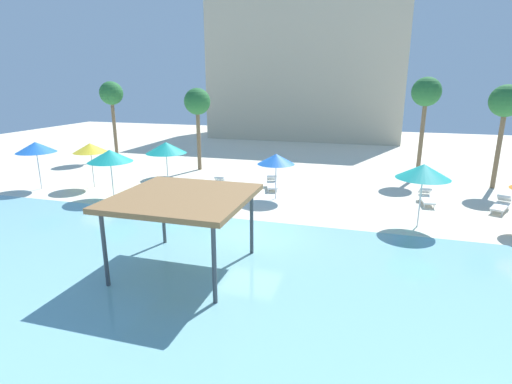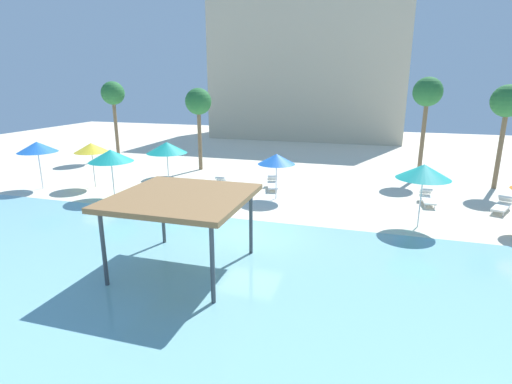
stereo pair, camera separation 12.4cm
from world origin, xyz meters
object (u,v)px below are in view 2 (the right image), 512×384
Objects in this scene: shade_pavilion at (182,199)px; beach_umbrella_teal_0 at (424,172)px; palm_tree_0 at (427,94)px; lounge_chair_2 at (273,183)px; lounge_chair_0 at (218,185)px; lounge_chair_3 at (502,205)px; lounge_chair_1 at (203,203)px; beach_umbrella_blue_4 at (37,147)px; palm_tree_3 at (113,95)px; palm_tree_2 at (508,103)px; lounge_chair_5 at (427,198)px; palm_tree_1 at (198,103)px; beach_umbrella_yellow_1 at (91,148)px; beach_umbrella_blue_6 at (276,159)px; beach_umbrella_teal_3 at (167,148)px.

shade_pavilion is 1.52× the size of beach_umbrella_teal_0.
palm_tree_0 reaches higher than shade_pavilion.
lounge_chair_2 is at bearing 88.87° from shade_pavilion.
beach_umbrella_teal_0 is 11.83m from lounge_chair_0.
lounge_chair_0 is 14.90m from palm_tree_0.
lounge_chair_1 is at bearing -49.66° from lounge_chair_3.
beach_umbrella_blue_4 is 14.45m from lounge_chair_2.
lounge_chair_0 is 0.30× the size of palm_tree_3.
lounge_chair_1 is 18.65m from palm_tree_2.
lounge_chair_5 is (11.92, 0.71, 0.00)m from lounge_chair_0.
lounge_chair_2 is at bearing 16.57° from beach_umbrella_blue_4.
beach_umbrella_teal_0 is at bearing -24.67° from lounge_chair_3.
lounge_chair_2 is 17.01m from palm_tree_3.
palm_tree_0 reaches higher than lounge_chair_1.
palm_tree_0 is (0.86, 10.36, 3.00)m from beach_umbrella_teal_0.
beach_umbrella_blue_4 is 11.17m from lounge_chair_0.
palm_tree_1 reaches higher than shade_pavilion.
palm_tree_2 is 0.98× the size of palm_tree_3.
palm_tree_2 is (26.84, 8.10, 2.57)m from beach_umbrella_blue_4.
lounge_chair_5 is at bearing 78.93° from beach_umbrella_teal_0.
beach_umbrella_yellow_1 is at bearing -87.84° from lounge_chair_5.
beach_umbrella_blue_6 is (-7.32, 2.53, -0.31)m from beach_umbrella_teal_0.
palm_tree_3 reaches higher than palm_tree_1.
beach_umbrella_blue_6 is at bearing -153.88° from palm_tree_2.
palm_tree_1 is at bearing -150.68° from lounge_chair_0.
palm_tree_0 is (19.75, 8.55, 3.10)m from beach_umbrella_yellow_1.
shade_pavilion is 0.74× the size of palm_tree_1.
palm_tree_0 reaches higher than palm_tree_2.
lounge_chair_5 is at bearing -132.95° from palm_tree_2.
palm_tree_0 is (-3.45, 6.71, 5.25)m from lounge_chair_3.
palm_tree_2 reaches higher than beach_umbrella_teal_3.
lounge_chair_2 is at bearing 150.28° from beach_umbrella_teal_0.
lounge_chair_1 is 10.76m from palm_tree_1.
beach_umbrella_teal_0 is at bearing 110.81° from lounge_chair_1.
beach_umbrella_yellow_1 is 0.46× the size of palm_tree_1.
lounge_chair_3 is (14.80, 4.05, 0.00)m from lounge_chair_1.
lounge_chair_5 is at bearing 10.10° from beach_umbrella_blue_6.
lounge_chair_3 and lounge_chair_5 have the same top height.
lounge_chair_0 and lounge_chair_5 have the same top height.
beach_umbrella_blue_6 is at bearing 74.46° from lounge_chair_0.
lounge_chair_0 is 0.31× the size of palm_tree_2.
shade_pavilion is 2.29× the size of lounge_chair_0.
beach_umbrella_teal_0 is at bearing -10.87° from beach_umbrella_teal_3.
lounge_chair_0 is at bearing -30.74° from palm_tree_3.
lounge_chair_1 is 15.35m from lounge_chair_3.
palm_tree_2 is at bearing -164.06° from lounge_chair_3.
lounge_chair_0 is 3.71m from lounge_chair_1.
palm_tree_2 is at bearing 15.85° from beach_umbrella_yellow_1.
palm_tree_0 is at bearing 23.52° from beach_umbrella_blue_4.
beach_umbrella_blue_6 is 4.35m from lounge_chair_0.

